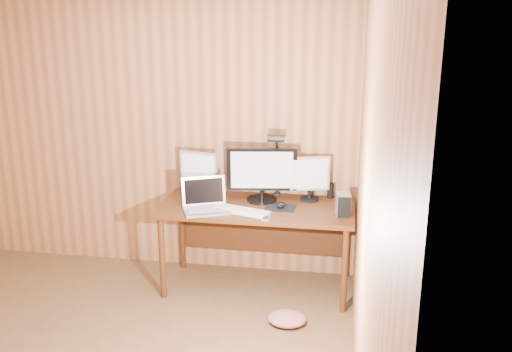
% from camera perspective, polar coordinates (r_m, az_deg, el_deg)
% --- Properties ---
extents(room_shell, '(4.00, 4.00, 4.00)m').
position_cam_1_polar(room_shell, '(3.39, -20.26, -3.09)').
color(room_shell, brown).
rests_on(room_shell, ground).
extents(desk, '(1.60, 0.70, 0.75)m').
position_cam_1_polar(desk, '(4.83, 0.23, -4.05)').
color(desk, '#48230F').
rests_on(desk, floor).
extents(monitor_center, '(0.58, 0.26, 0.46)m').
position_cam_1_polar(monitor_center, '(4.77, 0.59, 0.23)').
color(monitor_center, black).
rests_on(monitor_center, desk).
extents(monitor_left, '(0.34, 0.16, 0.39)m').
position_cam_1_polar(monitor_left, '(4.92, -5.74, 0.32)').
color(monitor_left, black).
rests_on(monitor_left, desk).
extents(monitor_right, '(0.33, 0.16, 0.38)m').
position_cam_1_polar(monitor_right, '(4.81, 5.40, -0.14)').
color(monitor_right, black).
rests_on(monitor_right, desk).
extents(laptop, '(0.43, 0.39, 0.26)m').
position_cam_1_polar(laptop, '(4.63, -5.09, -2.61)').
color(laptop, silver).
rests_on(laptop, desk).
extents(keyboard, '(0.50, 0.28, 0.02)m').
position_cam_1_polar(keyboard, '(4.58, -1.59, -3.45)').
color(keyboard, white).
rests_on(keyboard, desk).
extents(mousepad, '(0.25, 0.21, 0.00)m').
position_cam_1_polar(mousepad, '(4.67, 2.47, -3.16)').
color(mousepad, black).
rests_on(mousepad, desk).
extents(mouse, '(0.07, 0.11, 0.04)m').
position_cam_1_polar(mouse, '(4.67, 2.48, -2.92)').
color(mouse, black).
rests_on(mouse, mousepad).
extents(hard_drive, '(0.13, 0.17, 0.17)m').
position_cam_1_polar(hard_drive, '(4.54, 8.71, -2.82)').
color(hard_drive, silver).
rests_on(hard_drive, desk).
extents(phone, '(0.06, 0.11, 0.02)m').
position_cam_1_polar(phone, '(4.43, 1.00, -4.24)').
color(phone, silver).
rests_on(phone, desk).
extents(speaker, '(0.05, 0.05, 0.13)m').
position_cam_1_polar(speaker, '(4.93, 7.44, -1.47)').
color(speaker, black).
rests_on(speaker, desk).
extents(desk_lamp, '(0.14, 0.20, 0.61)m').
position_cam_1_polar(desk_lamp, '(4.81, 2.07, 2.07)').
color(desk_lamp, black).
rests_on(desk_lamp, desk).
extents(fabric_pile, '(0.35, 0.31, 0.09)m').
position_cam_1_polar(fabric_pile, '(4.48, 3.11, -14.06)').
color(fabric_pile, '#B6586C').
rests_on(fabric_pile, floor).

